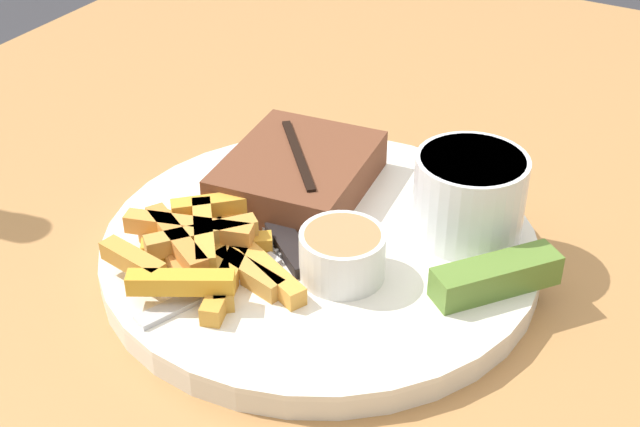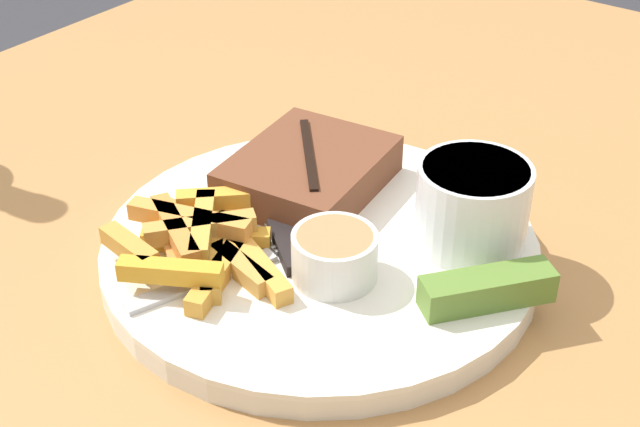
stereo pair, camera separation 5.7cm
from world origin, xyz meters
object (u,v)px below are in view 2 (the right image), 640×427
Objects in this scene: fork_utensil at (218,275)px; knife_utensil at (275,216)px; coleslaw_cup at (473,201)px; steak_portion at (309,171)px; pickle_spear at (487,289)px; dipping_sauce_cup at (335,254)px; dinner_plate at (320,250)px.

fork_utensil is 0.07m from knife_utensil.
coleslaw_cup reaches higher than fork_utensil.
steak_portion is 0.12m from coleslaw_cup.
pickle_spear is 0.16m from fork_utensil.
steak_portion is at bearing 94.27° from coleslaw_cup.
dipping_sauce_cup is at bearing -134.26° from steak_portion.
fork_utensil reaches higher than dinner_plate.
steak_portion is 1.62× the size of pickle_spear.
dinner_plate is 3.73× the size of pickle_spear.
dipping_sauce_cup reaches higher than knife_utensil.
dipping_sauce_cup is (-0.08, 0.05, -0.01)m from coleslaw_cup.
dipping_sauce_cup reaches higher than dinner_plate.
steak_portion is at bearing 45.74° from dipping_sauce_cup.
steak_portion reaches higher than knife_utensil.
knife_utensil is at bearing 68.49° from dipping_sauce_cup.
coleslaw_cup is 0.95× the size of pickle_spear.
steak_portion is 2.35× the size of dipping_sauce_cup.
pickle_spear is 0.54× the size of knife_utensil.
steak_portion is 1.72× the size of coleslaw_cup.
steak_portion is 0.05m from knife_utensil.
knife_utensil is (-0.05, 0.12, -0.03)m from coleslaw_cup.
fork_utensil is (-0.08, 0.14, -0.01)m from pickle_spear.
pickle_spear is at bearing -86.89° from dinner_plate.
coleslaw_cup is (0.06, -0.08, 0.04)m from dinner_plate.
steak_portion is 0.12m from fork_utensil.
dipping_sauce_cup is at bearing 149.21° from coleslaw_cup.
pickle_spear reaches higher than dinner_plate.
pickle_spear is at bearing -69.10° from dipping_sauce_cup.
steak_portion is at bearing 76.30° from pickle_spear.
knife_utensil is at bearing 89.38° from dinner_plate.
dipping_sauce_cup is at bearing -163.92° from knife_utensil.
dinner_plate is 5.39× the size of dipping_sauce_cup.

